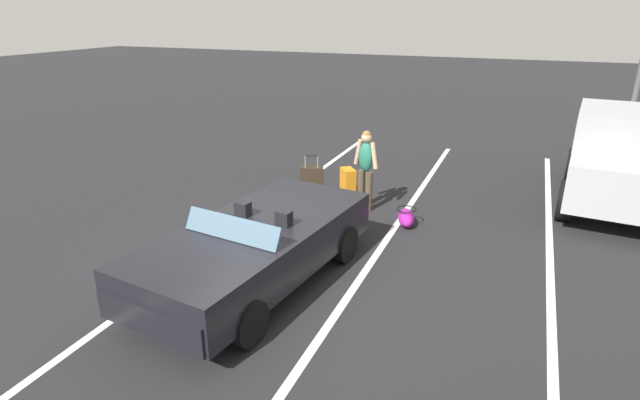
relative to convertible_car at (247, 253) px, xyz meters
The scene contains 10 objects.
ground_plane 0.62m from the convertible_car, behind, with size 80.00×80.00×0.00m, color black.
lot_line_near 1.42m from the convertible_car, 99.26° to the right, with size 18.00×0.12×0.01m, color silver.
lot_line_mid 1.56m from the convertible_car, 98.25° to the left, with size 18.00×0.12×0.01m, color silver.
lot_line_far 4.18m from the convertible_car, 92.87° to the left, with size 18.00×0.12×0.01m, color silver.
convertible_car is the anchor object (origin of this frame).
suitcase_large_black 3.85m from the convertible_car, behind, with size 0.43×0.55×1.02m.
suitcase_medium_bright 4.31m from the convertible_car, behind, with size 0.46×0.44×0.62m.
duffel_bag 3.59m from the convertible_car, 153.49° to the left, with size 0.70×0.50×0.34m.
traveler_person 3.74m from the convertible_car, behind, with size 0.32×0.59×1.65m.
parked_pickup_truck_near 7.98m from the convertible_car, 137.33° to the left, with size 5.16×2.43×2.10m.
Camera 1 is at (5.83, 3.44, 3.87)m, focal length 28.33 mm.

